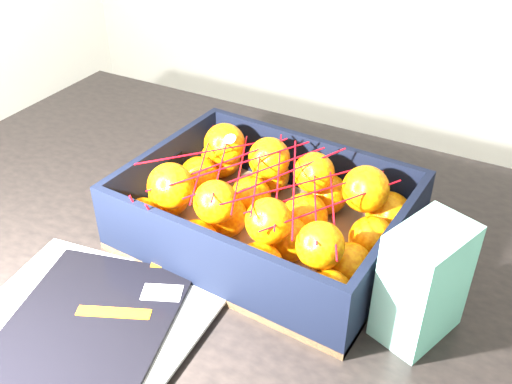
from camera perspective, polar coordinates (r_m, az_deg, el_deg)
The scene contains 6 objects.
table at distance 1.05m, azimuth -4.00°, elevation -6.63°, with size 1.25×0.88×0.75m.
magazine_stack at distance 0.81m, azimuth -16.98°, elevation -12.95°, with size 0.34×0.39×0.02m.
produce_crate at distance 0.91m, azimuth 1.01°, elevation -3.02°, with size 0.42×0.31×0.12m.
clementine_heap at distance 0.89m, azimuth 1.10°, elevation -1.46°, with size 0.40×0.29×0.13m.
mesh_net at distance 0.86m, azimuth 0.43°, elevation 1.30°, with size 0.34×0.28×0.10m.
retail_carton at distance 0.76m, azimuth 16.25°, elevation -8.61°, with size 0.07×0.11×0.16m, color silver.
Camera 1 is at (0.43, -0.29, 1.33)m, focal length 40.37 mm.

